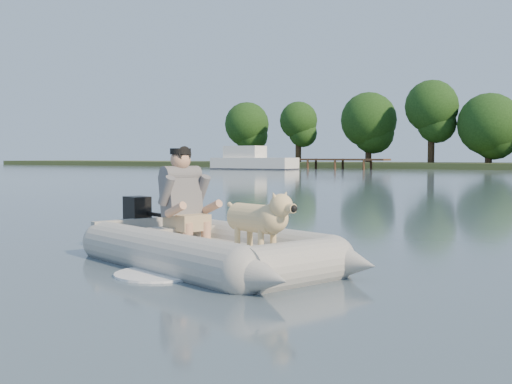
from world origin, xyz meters
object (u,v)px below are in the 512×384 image
Objects in this scene: dock at (303,164)px; cabin_cruiser at (254,158)px; dog at (255,223)px; man at (182,192)px; dinghy at (213,212)px.

cabin_cruiser is at bearing -110.73° from dock.
cabin_cruiser reaches higher than dog.
man reaches higher than dog.
dock is 3.51× the size of dinghy.
dog is (0.68, -0.15, -0.08)m from dinghy.
dinghy is at bearing -62.67° from dock.
cabin_cruiser is at bearing 140.12° from dog.
dinghy is at bearing -4.24° from man.
dinghy is (26.66, -51.60, 0.12)m from dock.
man is at bearing -59.93° from cabin_cruiser.
dinghy is 4.44× the size of man.
dock is at bearing 134.20° from man.
man is 1.47m from dog.
dinghy is 0.70m from dog.
cabin_cruiser is (-28.87, 45.77, 0.50)m from dinghy.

